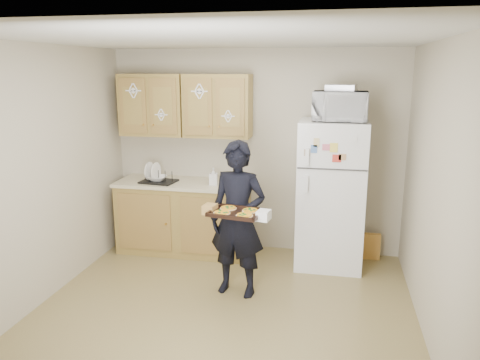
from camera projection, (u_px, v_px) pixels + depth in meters
name	position (u px, v px, depth m)	size (l,w,h in m)	color
floor	(222.00, 315.00, 4.41)	(3.60, 3.60, 0.00)	olive
ceiling	(219.00, 39.00, 3.83)	(3.60, 3.60, 0.00)	silver
wall_back	(255.00, 152.00, 5.83)	(3.60, 0.04, 2.50)	#AEA48D
wall_front	(136.00, 271.00, 2.40)	(3.60, 0.04, 2.50)	#AEA48D
wall_left	(38.00, 177.00, 4.47)	(0.04, 3.60, 2.50)	#AEA48D
wall_right	(437.00, 198.00, 3.76)	(0.04, 3.60, 2.50)	#AEA48D
refrigerator	(331.00, 194.00, 5.39)	(0.75, 0.70, 1.70)	white
base_cabinet	(184.00, 218.00, 5.88)	(1.60, 0.60, 0.86)	olive
countertop	(183.00, 183.00, 5.78)	(1.64, 0.64, 0.04)	beige
upper_cab_left	(153.00, 105.00, 5.77)	(0.80, 0.33, 0.75)	olive
upper_cab_right	(218.00, 106.00, 5.60)	(0.80, 0.33, 0.75)	olive
cereal_box	(372.00, 246.00, 5.67)	(0.20, 0.07, 0.32)	#E7B351
person	(238.00, 219.00, 4.68)	(0.58, 0.38, 1.59)	black
baking_tray	(236.00, 213.00, 4.35)	(0.48, 0.35, 0.04)	black
pizza_front_left	(222.00, 213.00, 4.31)	(0.16, 0.16, 0.02)	gold
pizza_front_right	(244.00, 215.00, 4.23)	(0.16, 0.16, 0.02)	gold
pizza_back_left	(228.00, 208.00, 4.45)	(0.16, 0.16, 0.02)	gold
pizza_back_right	(250.00, 210.00, 4.38)	(0.16, 0.16, 0.02)	gold
microwave	(340.00, 106.00, 5.09)	(0.59, 0.40, 0.32)	white
foil_pan	(341.00, 88.00, 5.07)	(0.32, 0.22, 0.07)	silver
dish_rack	(158.00, 176.00, 5.73)	(0.41, 0.31, 0.17)	black
bowl	(157.00, 178.00, 5.74)	(0.23, 0.23, 0.06)	silver
soap_bottle	(213.00, 176.00, 5.60)	(0.09, 0.10, 0.21)	white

